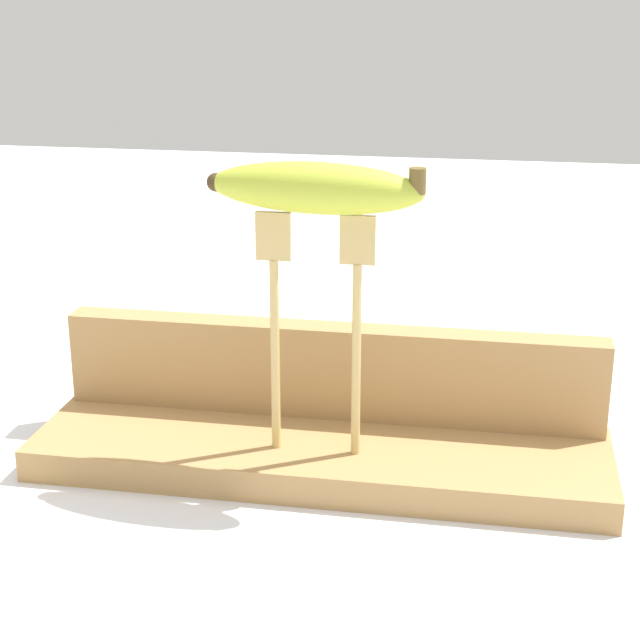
# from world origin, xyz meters

# --- Properties ---
(ground_plane) EXTENTS (3.00, 3.00, 0.00)m
(ground_plane) POSITION_xyz_m (0.00, 0.00, 0.00)
(ground_plane) COLOR silver
(wooden_board) EXTENTS (0.46, 0.13, 0.03)m
(wooden_board) POSITION_xyz_m (0.00, 0.00, 0.01)
(wooden_board) COLOR #A87F4C
(wooden_board) RESTS_ON ground
(board_backstop) EXTENTS (0.45, 0.03, 0.08)m
(board_backstop) POSITION_xyz_m (0.00, 0.05, 0.06)
(board_backstop) COLOR #A87F4C
(board_backstop) RESTS_ON wooden_board
(fork_stand_center) EXTENTS (0.09, 0.01, 0.19)m
(fork_stand_center) POSITION_xyz_m (-0.00, -0.02, 0.14)
(fork_stand_center) COLOR tan
(fork_stand_center) RESTS_ON wooden_board
(banana_raised_center) EXTENTS (0.16, 0.06, 0.04)m
(banana_raised_center) POSITION_xyz_m (-0.00, -0.02, 0.23)
(banana_raised_center) COLOR #B2C138
(banana_raised_center) RESTS_ON fork_stand_center
(fork_fallen_far) EXTENTS (0.17, 0.05, 0.01)m
(fork_fallen_far) POSITION_xyz_m (-0.05, 0.17, 0.00)
(fork_fallen_far) COLOR tan
(fork_fallen_far) RESTS_ON ground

